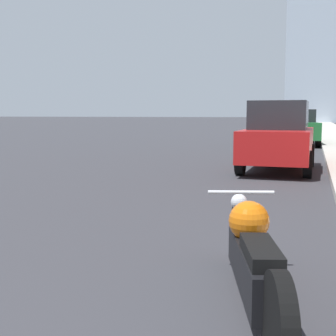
# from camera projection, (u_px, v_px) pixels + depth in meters

# --- Properties ---
(sidewalk) EXTENTS (2.40, 240.00, 0.15)m
(sidewalk) POSITION_uv_depth(u_px,v_px,m) (334.00, 132.00, 36.64)
(sidewalk) COLOR #B2ADA3
(sidewalk) RESTS_ON ground_plane
(motorcycle) EXTENTS (0.92, 2.49, 0.78)m
(motorcycle) POSITION_uv_depth(u_px,v_px,m) (253.00, 257.00, 3.63)
(motorcycle) COLOR black
(motorcycle) RESTS_ON ground_plane
(parked_car_red) EXTENTS (1.83, 4.02, 1.82)m
(parked_car_red) POSITION_uv_depth(u_px,v_px,m) (279.00, 137.00, 12.22)
(parked_car_red) COLOR red
(parked_car_red) RESTS_ON ground_plane
(parked_car_green) EXTENTS (2.17, 4.71, 1.69)m
(parked_car_green) POSITION_uv_depth(u_px,v_px,m) (297.00, 127.00, 22.20)
(parked_car_green) COLOR #1E6B33
(parked_car_green) RESTS_ON ground_plane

